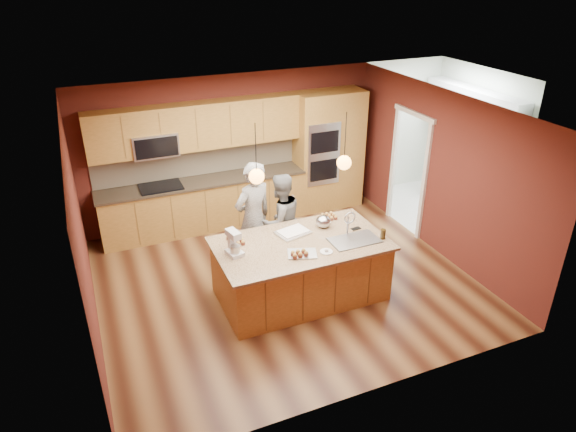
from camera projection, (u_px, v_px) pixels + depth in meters
name	position (u px, v px, depth m)	size (l,w,h in m)	color
floor	(284.00, 280.00, 7.99)	(5.50, 5.50, 0.00)	#3E1E11
ceiling	(283.00, 109.00, 6.77)	(5.50, 5.50, 0.00)	white
wall_back	(232.00, 148.00, 9.43)	(5.50, 5.50, 0.00)	#531E17
wall_front	(376.00, 296.00, 5.32)	(5.50, 5.50, 0.00)	#531E17
wall_left	(81.00, 238.00, 6.42)	(5.00, 5.00, 0.00)	#531E17
wall_right	(440.00, 173.00, 8.33)	(5.00, 5.00, 0.00)	#531E17
cabinet_run	(200.00, 177.00, 9.15)	(3.74, 0.64, 2.30)	olive
oven_column	(328.00, 151.00, 9.91)	(1.30, 0.62, 2.30)	olive
doorway_trim	(408.00, 174.00, 9.12)	(0.08, 1.11, 2.20)	silver
laundry_room	(473.00, 109.00, 9.61)	(2.60, 2.70, 2.70)	beige
pendant_left	(257.00, 176.00, 6.51)	(0.20, 0.20, 0.80)	black
pendant_right	(344.00, 162.00, 6.95)	(0.20, 0.20, 0.80)	black
island	(302.00, 268.00, 7.43)	(2.43, 1.36, 1.27)	olive
person_left	(253.00, 218.00, 7.86)	(0.67, 0.44, 1.83)	black
person_right	(280.00, 221.00, 8.07)	(0.76, 0.59, 1.56)	slate
stand_mixer	(234.00, 244.00, 6.88)	(0.23, 0.29, 0.36)	silver
sheet_cake	(293.00, 232.00, 7.46)	(0.53, 0.44, 0.05)	white
cooling_rack	(302.00, 254.00, 6.94)	(0.39, 0.28, 0.02)	#B4B7BB
mixing_bowl	(323.00, 221.00, 7.61)	(0.23, 0.23, 0.19)	#B1B2B8
plate	(326.00, 252.00, 6.99)	(0.18, 0.18, 0.01)	silver
tumbler	(383.00, 234.00, 7.30)	(0.07, 0.07, 0.15)	#32230C
phone	(356.00, 229.00, 7.59)	(0.14, 0.08, 0.01)	black
cupcakes_left	(236.00, 240.00, 7.23)	(0.22, 0.30, 0.07)	#B3853C
cupcakes_rack	(299.00, 254.00, 6.86)	(0.24, 0.16, 0.07)	#B3853C
cupcakes_right	(329.00, 216.00, 7.89)	(0.22, 0.22, 0.07)	#B3853C
washer	(466.00, 186.00, 9.95)	(0.64, 0.66, 1.04)	silver
dryer	(445.00, 177.00, 10.49)	(0.58, 0.60, 0.94)	silver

